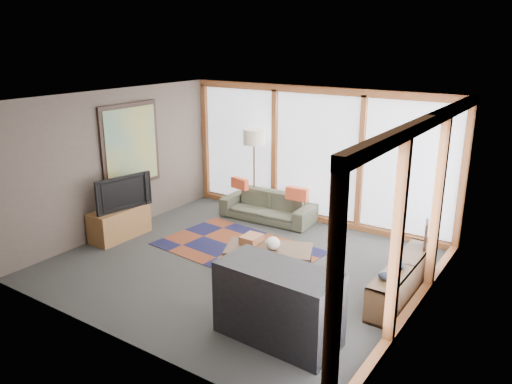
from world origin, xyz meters
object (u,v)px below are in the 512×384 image
Objects in this scene: sofa at (268,206)px; bar_counter at (278,304)px; bookshelf at (402,279)px; tv_console at (120,223)px; television at (121,192)px; coffee_table at (269,261)px; floor_lamp at (254,171)px.

sofa is 1.27× the size of bar_counter.
bookshelf is 1.77× the size of tv_console.
television is 4.14m from bar_counter.
tv_console is 1.03× the size of television.
coffee_table is 1.73m from bar_counter.
tv_console is at bearing -115.75° from floor_lamp.
sofa is at bearing -25.37° from television.
sofa is 1.08× the size of floor_lamp.
floor_lamp is at bearing 130.01° from bar_counter.
television is at bearing 42.32° from tv_console.
bookshelf is 4.95m from tv_console.
floor_lamp is 1.18× the size of bar_counter.
coffee_table is at bearing 4.98° from tv_console.
bar_counter is (1.01, -1.38, 0.25)m from coffee_table.
floor_lamp reaches higher than bar_counter.
sofa reaches higher than coffee_table.
tv_console is 4.16m from bar_counter.
coffee_table is 3.03m from television.
bookshelf is at bearing -28.33° from sofa.
floor_lamp reaches higher than bookshelf.
tv_console is at bearing 143.93° from television.
bar_counter is at bearing -15.61° from tv_console.
tv_console is (-1.71, -2.25, 0.00)m from sofa.
bar_counter is at bearing -52.41° from floor_lamp.
floor_lamp is 1.56× the size of tv_console.
bar_counter reaches higher than tv_console.
television is at bearing 166.05° from bar_counter.
bar_counter is at bearing -53.93° from coffee_table.
floor_lamp is at bearing 154.17° from bookshelf.
bar_counter is (4.01, -1.12, 0.19)m from tv_console.
floor_lamp is 4.60m from bar_counter.
television reaches higher than bookshelf.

